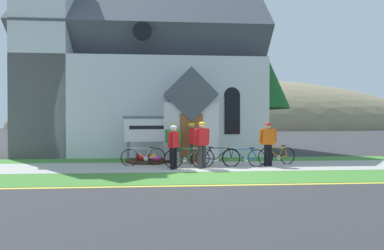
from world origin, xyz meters
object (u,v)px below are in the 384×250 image
bicycle_orange (244,157)px  cyclist_in_green_jersey (268,140)px  bicycle_yellow (277,156)px  cyclist_in_orange_jersey (174,144)px  cyclist_in_white_jersey (202,141)px  cyclist_in_yellow_jersey (173,141)px  roadside_conifer (253,66)px  cyclist_in_blue_jersey (192,140)px  bicycle_silver (143,157)px  bicycle_red (218,157)px  bicycle_blue (187,158)px  church_sign (149,131)px

bicycle_orange → cyclist_in_green_jersey: size_ratio=0.97×
bicycle_yellow → cyclist_in_orange_jersey: bearing=-166.9°
cyclist_in_white_jersey → cyclist_in_green_jersey: bearing=8.8°
cyclist_in_yellow_jersey → roadside_conifer: size_ratio=0.22×
bicycle_orange → roadside_conifer: (1.93, 5.91, 4.62)m
cyclist_in_blue_jersey → bicycle_silver: bearing=-171.6°
cyclist_in_green_jersey → cyclist_in_white_jersey: bearing=-171.2°
bicycle_red → cyclist_in_blue_jersey: bearing=137.0°
bicycle_red → cyclist_in_orange_jersey: cyclist_in_orange_jersey is taller
bicycle_blue → cyclist_in_orange_jersey: (-0.51, -0.41, 0.57)m
bicycle_orange → cyclist_in_green_jersey: 1.17m
bicycle_yellow → cyclist_in_yellow_jersey: (-4.25, 0.48, 0.61)m
bicycle_orange → cyclist_in_blue_jersey: (-2.01, 0.85, 0.65)m
cyclist_in_green_jersey → roadside_conifer: bearing=80.7°
bicycle_blue → bicycle_red: 1.22m
bicycle_yellow → cyclist_in_white_jersey: size_ratio=0.97×
bicycle_red → bicycle_orange: (1.04, 0.05, -0.02)m
bicycle_yellow → cyclist_in_yellow_jersey: 4.32m
bicycle_orange → roadside_conifer: bearing=71.9°
cyclist_in_yellow_jersey → roadside_conifer: bearing=46.6°
cyclist_in_green_jersey → church_sign: bearing=156.8°
bicycle_blue → cyclist_in_blue_jersey: (0.25, 0.97, 0.63)m
roadside_conifer → cyclist_in_orange_jersey: bearing=-126.1°
church_sign → cyclist_in_orange_jersey: church_sign is taller
cyclist_in_green_jersey → cyclist_in_white_jersey: 2.69m
bicycle_yellow → cyclist_in_white_jersey: cyclist_in_white_jersey is taller
bicycle_yellow → roadside_conifer: bearing=85.3°
bicycle_blue → bicycle_silver: bicycle_blue is taller
bicycle_red → cyclist_in_orange_jersey: (-1.73, -0.48, 0.56)m
cyclist_in_orange_jersey → cyclist_in_white_jersey: bearing=6.7°
church_sign → cyclist_in_blue_jersey: church_sign is taller
cyclist_in_green_jersey → cyclist_in_white_jersey: (-2.66, -0.41, 0.02)m
church_sign → cyclist_in_green_jersey: church_sign is taller
bicycle_blue → bicycle_silver: bearing=158.3°
bicycle_blue → roadside_conifer: bearing=55.2°
cyclist_in_orange_jersey → cyclist_in_yellow_jersey: cyclist_in_yellow_jersey is taller
bicycle_blue → bicycle_silver: 1.84m
cyclist_in_green_jersey → cyclist_in_white_jersey: size_ratio=0.99×
bicycle_red → bicycle_yellow: bearing=11.5°
bicycle_yellow → bicycle_blue: bearing=-171.1°
bicycle_blue → cyclist_in_green_jersey: (3.22, 0.13, 0.65)m
cyclist_in_blue_jersey → cyclist_in_orange_jersey: bearing=-119.1°
bicycle_silver → cyclist_in_orange_jersey: (1.19, -1.08, 0.58)m
cyclist_in_blue_jersey → roadside_conifer: roadside_conifer is taller
cyclist_in_orange_jersey → bicycle_blue: bearing=38.5°
bicycle_blue → bicycle_orange: bearing=3.0°
bicycle_blue → cyclist_in_blue_jersey: 1.18m
cyclist_in_white_jersey → cyclist_in_orange_jersey: bearing=-173.3°
bicycle_red → roadside_conifer: size_ratio=0.24×
bicycle_blue → cyclist_in_yellow_jersey: cyclist_in_yellow_jersey is taller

